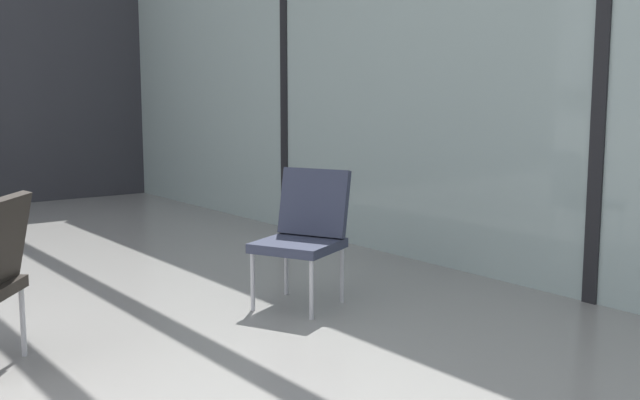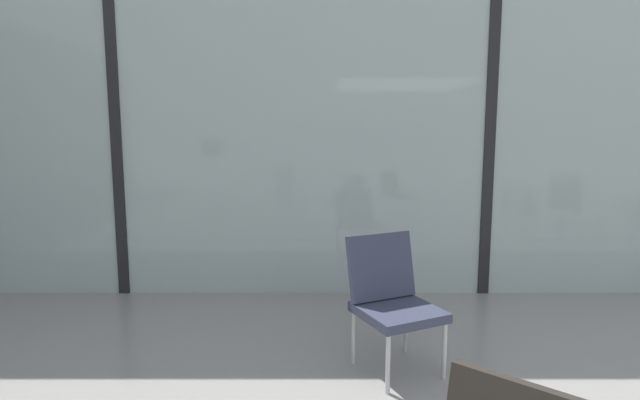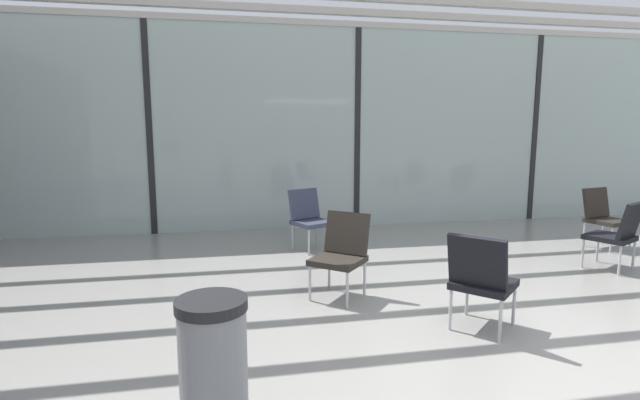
{
  "view_description": "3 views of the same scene",
  "coord_description": "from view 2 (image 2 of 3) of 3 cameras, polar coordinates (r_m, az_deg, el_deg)",
  "views": [
    {
      "loc": [
        2.77,
        0.83,
        1.37
      ],
      "look_at": [
        -1.34,
        3.96,
        0.63
      ],
      "focal_mm": 42.68,
      "sensor_mm": 36.0,
      "label": 1
    },
    {
      "loc": [
        -1.59,
        0.62,
        1.53
      ],
      "look_at": [
        -1.6,
        8.14,
        0.51
      ],
      "focal_mm": 27.02,
      "sensor_mm": 36.0,
      "label": 2
    },
    {
      "loc": [
        -2.24,
        -2.92,
        1.73
      ],
      "look_at": [
        -1.04,
        3.25,
        0.78
      ],
      "focal_mm": 26.33,
      "sensor_mm": 36.0,
      "label": 3
    }
  ],
  "objects": [
    {
      "name": "glass_curtain_wall",
      "position": [
        4.85,
        19.5,
        9.61
      ],
      "size": [
        14.0,
        0.08,
        3.46
      ],
      "primitive_type": "cube",
      "color": "#A3B7B2",
      "rests_on": "ground"
    },
    {
      "name": "window_mullion_0",
      "position": [
        4.97,
        -22.84,
        9.4
      ],
      "size": [
        0.1,
        0.12,
        3.46
      ],
      "primitive_type": "cube",
      "color": "black",
      "rests_on": "ground"
    },
    {
      "name": "window_mullion_1",
      "position": [
        4.85,
        19.5,
        9.61
      ],
      "size": [
        0.1,
        0.12,
        3.46
      ],
      "primitive_type": "cube",
      "color": "black",
      "rests_on": "ground"
    },
    {
      "name": "parked_airplane",
      "position": [
        9.69,
        6.33,
        11.61
      ],
      "size": [
        10.88,
        4.4,
        4.4
      ],
      "color": "silver",
      "rests_on": "ground"
    },
    {
      "name": "lounge_chair_4",
      "position": [
        3.26,
        8.47,
        -10.94
      ],
      "size": [
        0.66,
        0.68,
        0.87
      ],
      "rotation": [
        0.0,
        0.0,
        0.44
      ],
      "color": "#33384C",
      "rests_on": "ground"
    }
  ]
}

